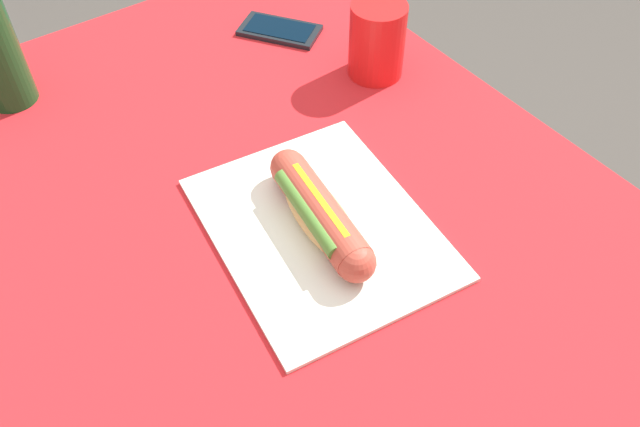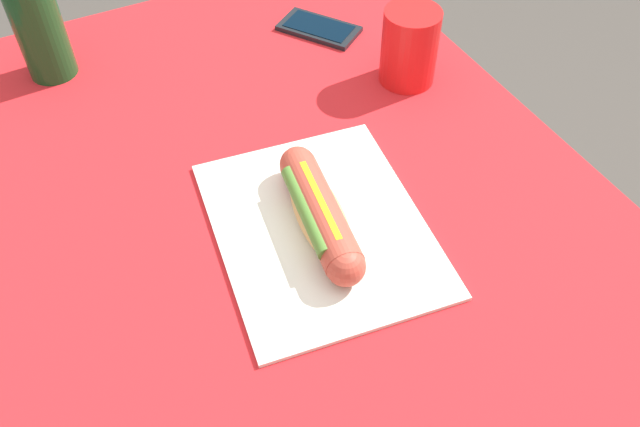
# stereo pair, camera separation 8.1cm
# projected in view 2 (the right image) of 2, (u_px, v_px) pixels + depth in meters

# --- Properties ---
(dining_table) EXTENTS (1.11, 0.82, 0.75)m
(dining_table) POSITION_uv_depth(u_px,v_px,m) (285.00, 267.00, 0.98)
(dining_table) COLOR brown
(dining_table) RESTS_ON ground
(paper_wrapper) EXTENTS (0.35, 0.29, 0.01)m
(paper_wrapper) POSITION_uv_depth(u_px,v_px,m) (320.00, 228.00, 0.83)
(paper_wrapper) COLOR silver
(paper_wrapper) RESTS_ON dining_table
(hot_dog) EXTENTS (0.22, 0.08, 0.05)m
(hot_dog) POSITION_uv_depth(u_px,v_px,m) (319.00, 213.00, 0.81)
(hot_dog) COLOR tan
(hot_dog) RESTS_ON paper_wrapper
(cell_phone) EXTENTS (0.15, 0.13, 0.01)m
(cell_phone) POSITION_uv_depth(u_px,v_px,m) (319.00, 28.00, 1.13)
(cell_phone) COLOR black
(cell_phone) RESTS_ON dining_table
(soda_bottle) EXTENTS (0.07, 0.07, 0.23)m
(soda_bottle) POSITION_uv_depth(u_px,v_px,m) (34.00, 14.00, 0.98)
(soda_bottle) COLOR #14471E
(soda_bottle) RESTS_ON dining_table
(drinking_cup) EXTENTS (0.09, 0.09, 0.12)m
(drinking_cup) POSITION_uv_depth(u_px,v_px,m) (410.00, 47.00, 1.00)
(drinking_cup) COLOR red
(drinking_cup) RESTS_ON dining_table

